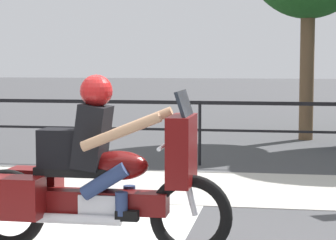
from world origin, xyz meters
The scene contains 3 objects.
sidewalk_band centered at (0.00, 3.40, 0.01)m, with size 44.00×2.40×0.01m, color #B7B2A8.
fence_railing centered at (0.00, 5.26, 0.85)m, with size 36.00×0.05×1.07m.
motorcycle centered at (-0.32, 0.16, 0.71)m, with size 2.44×0.76×1.61m.
Camera 1 is at (1.31, -5.43, 1.73)m, focal length 70.00 mm.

